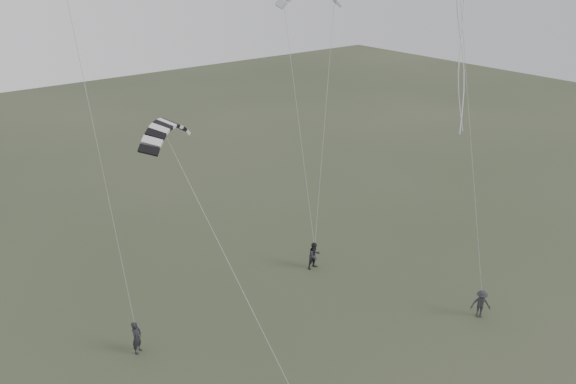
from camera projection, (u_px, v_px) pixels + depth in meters
ground at (349, 371)px, 26.29m from camera, size 140.00×140.00×0.00m
flyer_left at (137, 337)px, 27.17m from camera, size 0.75×0.71×1.73m
flyer_right at (314, 256)px, 34.44m from camera, size 0.85×0.66×1.74m
flyer_far at (481, 304)px, 29.84m from camera, size 1.18×1.15×1.62m
kite_striped at (165, 124)px, 22.70m from camera, size 3.19×2.71×1.39m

